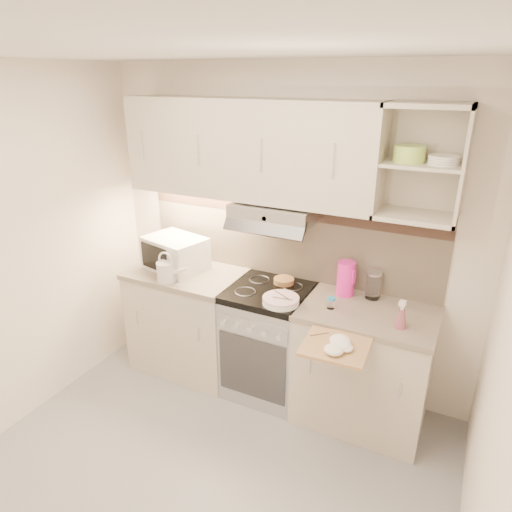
{
  "coord_description": "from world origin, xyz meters",
  "views": [
    {
      "loc": [
        1.28,
        -1.71,
        2.4
      ],
      "look_at": [
        -0.04,
        0.95,
        1.22
      ],
      "focal_mm": 32.0,
      "sensor_mm": 36.0,
      "label": 1
    }
  ],
  "objects_px": {
    "plate_stack": "(281,300)",
    "cutting_board": "(336,347)",
    "pink_pitcher": "(346,278)",
    "microwave": "(175,253)",
    "glass_jar": "(373,285)",
    "electric_range": "(269,341)",
    "watering_can": "(167,271)",
    "spray_bottle": "(401,316)"
  },
  "relations": [
    {
      "from": "plate_stack",
      "to": "cutting_board",
      "type": "distance_m",
      "value": 0.59
    },
    {
      "from": "plate_stack",
      "to": "cutting_board",
      "type": "relative_size",
      "value": 0.67
    },
    {
      "from": "pink_pitcher",
      "to": "cutting_board",
      "type": "xyz_separation_m",
      "value": [
        0.14,
        -0.65,
        -0.16
      ]
    },
    {
      "from": "microwave",
      "to": "glass_jar",
      "type": "distance_m",
      "value": 1.6
    },
    {
      "from": "electric_range",
      "to": "pink_pitcher",
      "type": "height_order",
      "value": "pink_pitcher"
    },
    {
      "from": "watering_can",
      "to": "glass_jar",
      "type": "distance_m",
      "value": 1.55
    },
    {
      "from": "microwave",
      "to": "plate_stack",
      "type": "height_order",
      "value": "microwave"
    },
    {
      "from": "pink_pitcher",
      "to": "glass_jar",
      "type": "distance_m",
      "value": 0.2
    },
    {
      "from": "watering_can",
      "to": "pink_pitcher",
      "type": "bearing_deg",
      "value": 14.4
    },
    {
      "from": "watering_can",
      "to": "cutting_board",
      "type": "distance_m",
      "value": 1.47
    },
    {
      "from": "watering_can",
      "to": "spray_bottle",
      "type": "xyz_separation_m",
      "value": [
        1.75,
        0.09,
        -0.01
      ]
    },
    {
      "from": "microwave",
      "to": "plate_stack",
      "type": "distance_m",
      "value": 1.05
    },
    {
      "from": "electric_range",
      "to": "cutting_board",
      "type": "distance_m",
      "value": 0.93
    },
    {
      "from": "microwave",
      "to": "glass_jar",
      "type": "relative_size",
      "value": 2.68
    },
    {
      "from": "electric_range",
      "to": "plate_stack",
      "type": "height_order",
      "value": "plate_stack"
    },
    {
      "from": "pink_pitcher",
      "to": "microwave",
      "type": "bearing_deg",
      "value": -154.29
    },
    {
      "from": "pink_pitcher",
      "to": "glass_jar",
      "type": "relative_size",
      "value": 1.26
    },
    {
      "from": "plate_stack",
      "to": "spray_bottle",
      "type": "distance_m",
      "value": 0.81
    },
    {
      "from": "plate_stack",
      "to": "spray_bottle",
      "type": "bearing_deg",
      "value": 2.9
    },
    {
      "from": "watering_can",
      "to": "cutting_board",
      "type": "height_order",
      "value": "watering_can"
    },
    {
      "from": "microwave",
      "to": "watering_can",
      "type": "bearing_deg",
      "value": -55.54
    },
    {
      "from": "electric_range",
      "to": "glass_jar",
      "type": "xyz_separation_m",
      "value": [
        0.72,
        0.2,
        0.55
      ]
    },
    {
      "from": "microwave",
      "to": "watering_can",
      "type": "relative_size",
      "value": 1.91
    },
    {
      "from": "watering_can",
      "to": "electric_range",
      "type": "bearing_deg",
      "value": 13.72
    },
    {
      "from": "spray_bottle",
      "to": "electric_range",
      "type": "bearing_deg",
      "value": 175.81
    },
    {
      "from": "electric_range",
      "to": "watering_can",
      "type": "height_order",
      "value": "watering_can"
    },
    {
      "from": "watering_can",
      "to": "plate_stack",
      "type": "height_order",
      "value": "watering_can"
    },
    {
      "from": "watering_can",
      "to": "plate_stack",
      "type": "distance_m",
      "value": 0.94
    },
    {
      "from": "spray_bottle",
      "to": "plate_stack",
      "type": "bearing_deg",
      "value": -173.7
    },
    {
      "from": "plate_stack",
      "to": "pink_pitcher",
      "type": "relative_size",
      "value": 1.02
    },
    {
      "from": "glass_jar",
      "to": "cutting_board",
      "type": "height_order",
      "value": "glass_jar"
    },
    {
      "from": "watering_can",
      "to": "cutting_board",
      "type": "relative_size",
      "value": 0.73
    },
    {
      "from": "electric_range",
      "to": "spray_bottle",
      "type": "relative_size",
      "value": 4.37
    },
    {
      "from": "plate_stack",
      "to": "spray_bottle",
      "type": "height_order",
      "value": "spray_bottle"
    },
    {
      "from": "microwave",
      "to": "watering_can",
      "type": "xyz_separation_m",
      "value": [
        0.09,
        -0.24,
        -0.05
      ]
    },
    {
      "from": "microwave",
      "to": "cutting_board",
      "type": "xyz_separation_m",
      "value": [
        1.53,
        -0.5,
        -0.16
      ]
    },
    {
      "from": "plate_stack",
      "to": "glass_jar",
      "type": "bearing_deg",
      "value": 33.78
    },
    {
      "from": "watering_can",
      "to": "spray_bottle",
      "type": "distance_m",
      "value": 1.75
    },
    {
      "from": "plate_stack",
      "to": "watering_can",
      "type": "bearing_deg",
      "value": -177.06
    },
    {
      "from": "electric_range",
      "to": "pink_pitcher",
      "type": "distance_m",
      "value": 0.8
    },
    {
      "from": "electric_range",
      "to": "microwave",
      "type": "xyz_separation_m",
      "value": [
        -0.86,
        0.02,
        0.58
      ]
    },
    {
      "from": "electric_range",
      "to": "cutting_board",
      "type": "xyz_separation_m",
      "value": [
        0.67,
        -0.49,
        0.42
      ]
    }
  ]
}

